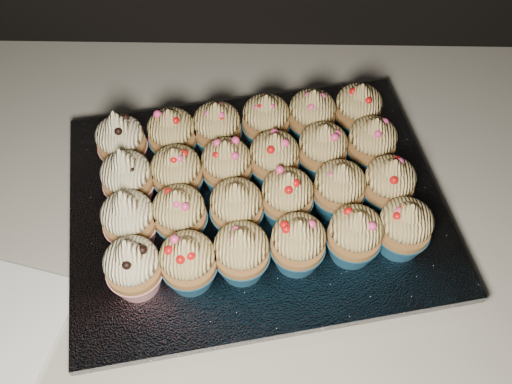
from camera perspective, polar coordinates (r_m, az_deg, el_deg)
cabinet at (r=1.18m, az=3.36°, el=-13.46°), size 2.40×0.60×0.86m
worktop at (r=0.78m, az=4.91°, el=-0.74°), size 2.44×0.64×0.04m
baking_tray at (r=0.73m, az=-0.00°, el=-1.79°), size 0.48×0.40×0.02m
foil_lining at (r=0.72m, az=-0.00°, el=-1.03°), size 0.52×0.44×0.01m
cupcake_0 at (r=0.63m, az=-12.19°, el=-7.29°), size 0.06×0.06×0.10m
cupcake_1 at (r=0.63m, az=-6.77°, el=-6.96°), size 0.06×0.06×0.08m
cupcake_2 at (r=0.63m, az=-1.45°, el=-6.04°), size 0.06×0.06×0.08m
cupcake_3 at (r=0.64m, az=4.21°, el=-5.16°), size 0.06×0.06×0.08m
cupcake_4 at (r=0.65m, az=9.82°, el=-4.28°), size 0.06×0.06×0.08m
cupcake_5 at (r=0.67m, az=14.59°, el=-3.47°), size 0.06×0.06×0.08m
cupcake_6 at (r=0.67m, az=-12.59°, el=-2.66°), size 0.06×0.06×0.10m
cupcake_7 at (r=0.66m, az=-7.62°, el=-2.23°), size 0.06×0.06×0.08m
cupcake_8 at (r=0.66m, az=-1.97°, el=-1.57°), size 0.06×0.06×0.08m
cupcake_9 at (r=0.67m, az=3.13°, el=-0.51°), size 0.06×0.06×0.08m
cupcake_10 at (r=0.69m, az=8.29°, el=0.32°), size 0.06×0.06×0.08m
cupcake_11 at (r=0.70m, az=13.10°, el=0.76°), size 0.06×0.06×0.08m
cupcake_12 at (r=0.70m, az=-12.75°, el=1.36°), size 0.06×0.06×0.10m
cupcake_13 at (r=0.70m, az=-7.90°, el=1.86°), size 0.06×0.06×0.08m
cupcake_14 at (r=0.70m, az=-2.95°, el=2.62°), size 0.06×0.06×0.08m
cupcake_15 at (r=0.71m, az=1.83°, el=3.36°), size 0.06×0.06×0.08m
cupcake_16 at (r=0.72m, az=6.65°, el=4.22°), size 0.06×0.06×0.08m
cupcake_17 at (r=0.74m, az=11.46°, el=4.76°), size 0.06×0.06×0.08m
cupcake_18 at (r=0.74m, az=-13.34°, el=4.96°), size 0.06×0.06×0.10m
cupcake_19 at (r=0.74m, az=-8.37°, el=5.65°), size 0.06×0.06×0.08m
cupcake_20 at (r=0.74m, az=-3.90°, el=6.35°), size 0.06×0.06×0.08m
cupcake_21 at (r=0.75m, az=1.00°, el=7.14°), size 0.06×0.06×0.08m
cupcake_22 at (r=0.76m, az=5.59°, el=7.60°), size 0.06×0.06×0.08m
cupcake_23 at (r=0.77m, az=10.13°, el=8.09°), size 0.06×0.06×0.08m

